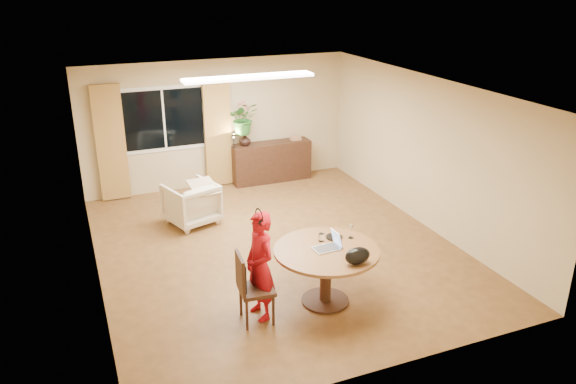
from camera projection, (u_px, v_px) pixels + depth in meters
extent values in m
plane|color=brown|center=(276.00, 248.00, 9.11)|extent=(6.50, 6.50, 0.00)
plane|color=white|center=(275.00, 88.00, 8.17)|extent=(6.50, 6.50, 0.00)
plane|color=tan|center=(219.00, 124.00, 11.44)|extent=(5.50, 0.00, 5.50)
plane|color=tan|center=(88.00, 197.00, 7.67)|extent=(0.00, 6.50, 6.50)
plane|color=tan|center=(425.00, 152.00, 9.61)|extent=(0.00, 6.50, 6.50)
cube|color=white|center=(164.00, 119.00, 10.97)|extent=(1.70, 0.02, 1.30)
cube|color=black|center=(164.00, 119.00, 10.96)|extent=(1.55, 0.01, 1.15)
cube|color=white|center=(164.00, 119.00, 10.96)|extent=(0.04, 0.01, 1.15)
cube|color=olive|center=(111.00, 143.00, 10.66)|extent=(0.55, 0.08, 2.25)
cube|color=olive|center=(218.00, 132.00, 11.40)|extent=(0.55, 0.08, 2.25)
cube|color=white|center=(249.00, 77.00, 9.21)|extent=(2.20, 0.35, 0.05)
cylinder|color=brown|center=(326.00, 251.00, 7.34)|extent=(1.40, 1.40, 0.04)
cylinder|color=black|center=(326.00, 277.00, 7.49)|extent=(0.15, 0.15, 0.75)
cylinder|color=black|center=(325.00, 300.00, 7.62)|extent=(0.64, 0.64, 0.03)
imported|color=#B6210E|center=(260.00, 266.00, 7.06)|extent=(0.58, 0.43, 1.45)
imported|color=beige|center=(191.00, 203.00, 9.90)|extent=(1.02, 1.03, 0.75)
cube|color=black|center=(271.00, 162.00, 11.92)|extent=(1.69, 0.41, 0.84)
imported|color=black|center=(245.00, 140.00, 11.52)|extent=(0.27, 0.27, 0.25)
imported|color=#296726|center=(244.00, 118.00, 11.35)|extent=(0.67, 0.60, 0.66)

